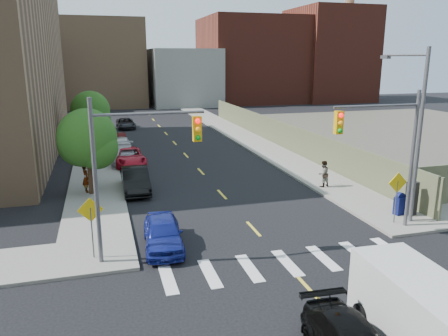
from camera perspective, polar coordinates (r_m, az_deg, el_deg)
ground at (r=16.02m, az=14.04°, el=-18.15°), size 160.00×160.00×0.00m
sidewalk_nw at (r=53.75m, az=-16.37°, el=4.65°), size 3.50×73.00×0.15m
sidewalk_ne at (r=55.77m, az=-0.20°, el=5.55°), size 3.50×73.00×0.15m
fence_north at (r=43.58m, az=6.98°, el=4.57°), size 0.12×44.00×2.50m
gravel_lot at (r=55.09m, az=24.09°, el=4.16°), size 36.00×42.00×0.06m
bg_bldg_west at (r=82.97m, az=-26.70°, el=11.03°), size 14.00×18.00×12.00m
bg_bldg_midwest at (r=83.60m, az=-15.49°, el=13.04°), size 14.00×16.00×15.00m
bg_bldg_center at (r=83.05m, az=-5.46°, el=11.75°), size 12.00×16.00×10.00m
bg_bldg_east at (r=88.52m, az=3.46°, el=13.87°), size 18.00×18.00×16.00m
bg_bldg_fareast at (r=93.24m, az=13.51°, el=14.15°), size 14.00×16.00×18.00m
smokestack at (r=95.40m, az=15.88°, el=17.01°), size 1.80×1.80×28.00m
signal_nw at (r=18.06m, az=-11.84°, el=1.31°), size 4.59×0.30×7.00m
signal_ne at (r=22.29m, az=20.54°, el=3.12°), size 4.59×0.30×7.00m
streetlight_ne at (r=24.24m, az=23.69°, el=5.32°), size 0.25×3.70×9.00m
warn_sign_nw at (r=19.22m, az=-16.99°, el=-6.11°), size 1.06×0.06×2.83m
warn_sign_ne at (r=23.97m, az=21.67°, el=-2.49°), size 1.06×0.06×2.83m
warn_sign_midwest at (r=32.25m, az=-16.72°, el=2.02°), size 1.06×0.06×2.83m
tree_west_near at (r=28.09m, az=-17.41°, el=3.33°), size 3.66×3.64×5.52m
tree_west_far at (r=42.93m, az=-17.04°, el=6.92°), size 3.66×3.64×5.52m
parked_car_blue at (r=20.28m, az=-7.99°, el=-8.39°), size 2.01×4.36×1.45m
parked_car_black at (r=28.86m, az=-11.47°, el=-1.54°), size 1.71×4.74×1.55m
parked_car_red at (r=36.02m, az=-12.33°, el=1.44°), size 2.63×5.25×1.43m
parked_car_silver at (r=36.54m, az=-12.94°, el=1.65°), size 2.26×5.23×1.50m
parked_car_white at (r=40.91m, az=-13.30°, el=2.93°), size 2.00×4.41×1.47m
parked_car_maroon at (r=44.52m, az=-13.53°, el=3.64°), size 1.54×3.77×1.22m
parked_car_grey at (r=55.33m, az=-12.72°, el=5.71°), size 2.26×4.59×1.25m
cargo_van at (r=14.63m, az=24.26°, el=-16.80°), size 2.32×5.19×2.34m
mailbox at (r=25.62m, az=21.93°, el=-4.36°), size 0.58×0.48×1.26m
payphone at (r=25.76m, az=23.28°, el=-3.66°), size 0.66×0.59×1.85m
pedestrian_west at (r=28.99m, az=-17.59°, el=-1.29°), size 0.57×0.74×1.80m
pedestrian_east at (r=29.53m, az=12.84°, el=-0.74°), size 1.01×0.89×1.76m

